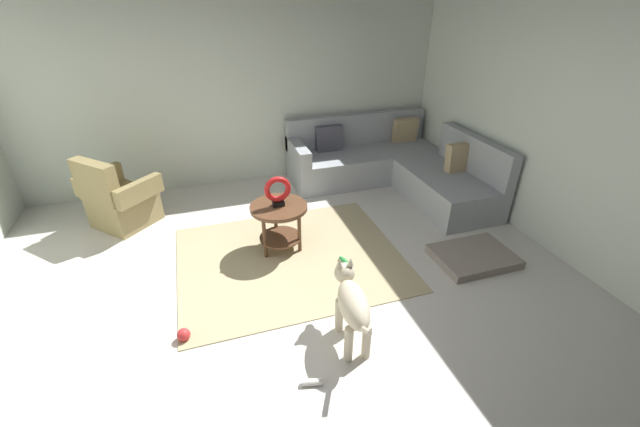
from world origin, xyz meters
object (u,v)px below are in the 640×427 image
Objects in this scene: torus_sculpture at (278,191)px; dog_bed_mat at (474,256)px; side_table at (279,216)px; dog_toy_bone at (344,261)px; dog_toy_ball at (184,335)px; dog_toy_rope at (312,382)px; dog at (352,303)px; armchair at (119,201)px; sectional_couch at (393,167)px.

torus_sculpture is 2.16m from dog_bed_mat.
side_table is 0.83m from dog_toy_bone.
torus_sculpture is 3.02× the size of dog_toy_ball.
torus_sculpture reaches higher than dog_bed_mat.
dog is at bearing 37.60° from dog_toy_rope.
dog is at bearing -17.27° from dog_toy_ball.
dog_toy_bone is at bearing 19.45° from dog_toy_ball.
dog_toy_ball is at bearing -135.18° from side_table.
dog_toy_rope is at bearing -155.48° from dog_bed_mat.
dog_bed_mat is 1.36m from dog_toy_bone.
dog_toy_bone is (1.61, 0.57, -0.02)m from dog_toy_ball.
armchair is 5.51× the size of dog_toy_bone.
sectional_couch is 2.81× the size of dog_bed_mat.
dog_toy_ball is (0.64, -2.14, -0.27)m from armchair.
dog_toy_ball is at bearing 140.09° from dog_toy_rope.
side_table is at bearing 106.92° from dog.
dog_toy_ball is 0.72× the size of dog_toy_rope.
armchair is at bearing 106.67° from dog_toy_ball.
dog is at bearing -80.27° from side_table.
dog_bed_mat is 2.94m from dog_toy_ball.
armchair reaches higher than dog.
dog_bed_mat is at bearing 4.12° from dog_toy_ball.
dog reaches higher than dog_bed_mat.
dog_toy_ball is 1.14m from dog_toy_rope.
dog_toy_ball is 1.71m from dog_toy_bone.
armchair is 9.18× the size of dog_toy_ball.
sectional_couch and armchair have the same top height.
torus_sculpture reaches higher than dog_toy_bone.
armchair is 1.17× the size of dog.
dog_toy_rope is at bearing -135.21° from dog.
armchair is at bearing 146.88° from torus_sculpture.
sectional_couch is 14.94× the size of dog_toy_rope.
torus_sculpture is at bearing 44.82° from dog_toy_ball.
dog_toy_ball is (-1.05, -1.04, -0.66)m from torus_sculpture.
dog_bed_mat is 4.44× the size of dog_toy_bone.
dog_toy_bone reaches higher than dog_toy_rope.
dog_bed_mat is at bearing -90.36° from sectional_couch.
dog_bed_mat is at bearing 24.52° from dog_toy_rope.
sectional_couch is 3.75× the size of side_table.
dog_bed_mat is 7.40× the size of dog_toy_ball.
dog_toy_bone is (-1.32, 0.36, -0.01)m from dog_bed_mat.
torus_sculpture is 1.61m from dog_toy_ball.
torus_sculpture is (-1.89, -1.11, 0.42)m from sectional_couch.
side_table is (1.69, -1.10, 0.09)m from armchair.
dog_toy_bone is at bearing -39.75° from side_table.
armchair is 3.04× the size of torus_sculpture.
torus_sculpture is 2.17× the size of dog_toy_rope.
torus_sculpture reaches higher than dog_toy_rope.
torus_sculpture is at bearing 84.32° from dog_toy_rope.
armchair is at bearing 134.46° from dog.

